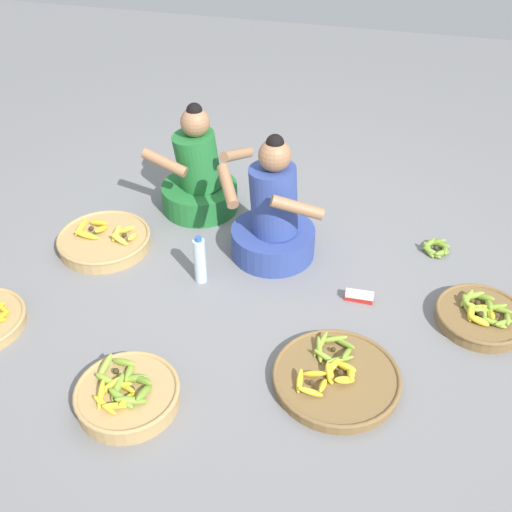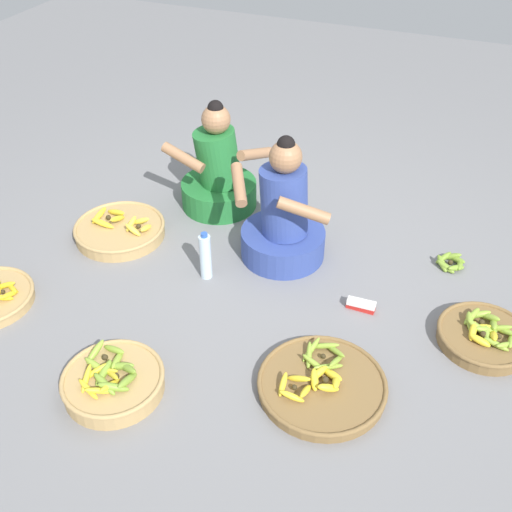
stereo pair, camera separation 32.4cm
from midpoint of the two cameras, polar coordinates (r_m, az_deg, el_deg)
name	(u,v)px [view 1 (the left image)]	position (r m, az deg, el deg)	size (l,w,h in m)	color
ground_plane	(265,283)	(3.61, -1.76, -2.64)	(10.00, 10.00, 0.00)	slate
vendor_woman_front	(273,219)	(3.68, -0.91, 3.44)	(0.71, 0.52, 0.82)	#334793
vendor_woman_behind	(199,177)	(4.17, -7.61, 7.25)	(0.65, 0.52, 0.77)	#237233
banana_basket_front_center	(127,395)	(3.03, -15.05, -12.57)	(0.50, 0.50, 0.17)	tan
banana_basket_front_left	(104,240)	(4.02, -16.26, 1.36)	(0.59, 0.59, 0.16)	tan
banana_basket_front_right	(336,377)	(3.04, 4.45, -11.37)	(0.63, 0.63, 0.13)	brown
banana_basket_back_center	(481,316)	(3.49, 17.86, -5.46)	(0.49, 0.49, 0.14)	brown
loose_bananas_near_vendor	(436,248)	(3.95, 14.30, 0.65)	(0.20, 0.20, 0.09)	olive
water_bottle	(200,260)	(3.56, -7.88, -0.52)	(0.07, 0.07, 0.32)	silver
packet_carton_stack	(359,296)	(3.50, 7.04, -3.87)	(0.16, 0.06, 0.06)	red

